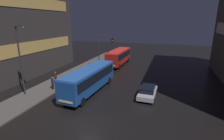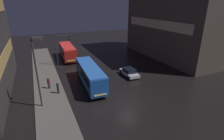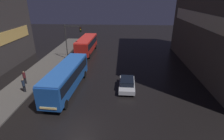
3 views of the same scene
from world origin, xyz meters
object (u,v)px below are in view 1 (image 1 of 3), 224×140
(bus_far, at_px, (119,56))
(pedestrian_near, at_px, (55,77))
(car_taxi, at_px, (148,92))
(traffic_light_main, at_px, (104,47))
(pedestrian_mid, at_px, (52,82))
(street_lamp_sidewalk, at_px, (20,50))
(bus_near, at_px, (90,78))

(bus_far, relative_size, pedestrian_near, 5.41)
(car_taxi, bearing_deg, traffic_light_main, -45.80)
(bus_far, distance_m, pedestrian_near, 15.13)
(pedestrian_mid, distance_m, traffic_light_main, 12.76)
(pedestrian_near, height_order, street_lamp_sidewalk, street_lamp_sidewalk)
(pedestrian_mid, xyz_separation_m, traffic_light_main, (2.60, 12.11, 3.08))
(pedestrian_near, bearing_deg, bus_near, -72.42)
(traffic_light_main, bearing_deg, pedestrian_mid, -102.11)
(car_taxi, distance_m, traffic_light_main, 14.52)
(traffic_light_main, bearing_deg, car_taxi, -47.18)
(bus_far, xyz_separation_m, pedestrian_mid, (-4.36, -16.20, -0.79))
(car_taxi, relative_size, pedestrian_mid, 2.52)
(pedestrian_mid, height_order, street_lamp_sidewalk, street_lamp_sidewalk)
(bus_far, xyz_separation_m, traffic_light_main, (-1.76, -4.09, 2.29))
(bus_near, height_order, bus_far, bus_near)
(traffic_light_main, bearing_deg, bus_near, -78.18)
(bus_near, relative_size, street_lamp_sidewalk, 1.25)
(pedestrian_near, height_order, traffic_light_main, traffic_light_main)
(pedestrian_near, xyz_separation_m, traffic_light_main, (3.62, 10.03, 3.03))
(bus_near, xyz_separation_m, pedestrian_near, (-5.95, 1.11, -0.76))
(bus_far, distance_m, street_lamp_sidewalk, 20.07)
(bus_near, xyz_separation_m, traffic_light_main, (-2.33, 11.13, 2.27))
(pedestrian_mid, height_order, traffic_light_main, traffic_light_main)
(pedestrian_near, distance_m, pedestrian_mid, 2.32)
(car_taxi, height_order, traffic_light_main, traffic_light_main)
(car_taxi, xyz_separation_m, street_lamp_sidewalk, (-14.23, -4.23, 4.91))
(bus_far, xyz_separation_m, pedestrian_near, (-5.39, -14.12, -0.74))
(street_lamp_sidewalk, bearing_deg, pedestrian_near, 77.22)
(traffic_light_main, bearing_deg, pedestrian_near, -109.86)
(bus_near, distance_m, traffic_light_main, 11.60)
(bus_near, relative_size, pedestrian_mid, 6.13)
(bus_far, relative_size, street_lamp_sidewalk, 1.13)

